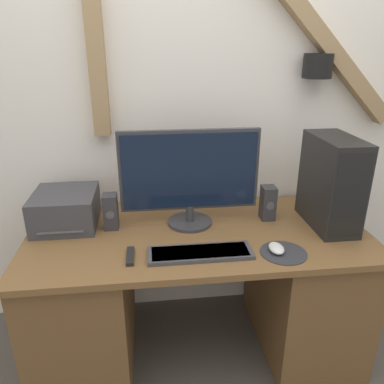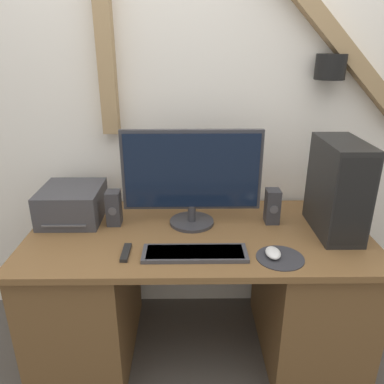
{
  "view_description": "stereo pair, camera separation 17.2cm",
  "coord_description": "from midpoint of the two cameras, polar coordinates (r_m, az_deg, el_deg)",
  "views": [
    {
      "loc": [
        -0.22,
        -1.21,
        1.56
      ],
      "look_at": [
        -0.03,
        0.38,
        0.92
      ],
      "focal_mm": 35.0,
      "sensor_mm": 36.0,
      "label": 1
    },
    {
      "loc": [
        -0.05,
        -1.22,
        1.56
      ],
      "look_at": [
        -0.03,
        0.38,
        0.92
      ],
      "focal_mm": 35.0,
      "sensor_mm": 36.0,
      "label": 2
    }
  ],
  "objects": [
    {
      "name": "wall_back",
      "position": [
        2.04,
        3.38,
        16.12
      ],
      "size": [
        6.4,
        0.2,
        2.7
      ],
      "color": "white",
      "rests_on": "ground_plane"
    },
    {
      "name": "monitor",
      "position": [
        1.79,
        2.71,
        2.61
      ],
      "size": [
        0.67,
        0.22,
        0.48
      ],
      "color": "#333338",
      "rests_on": "desk"
    },
    {
      "name": "mouse",
      "position": [
        1.66,
        15.22,
        -9.01
      ],
      "size": [
        0.06,
        0.1,
        0.03
      ],
      "color": "silver",
      "rests_on": "mousepad"
    },
    {
      "name": "remote_control",
      "position": [
        1.64,
        -7.07,
        -9.22
      ],
      "size": [
        0.03,
        0.14,
        0.02
      ],
      "color": "black",
      "rests_on": "desk"
    },
    {
      "name": "printer",
      "position": [
        1.98,
        -15.44,
        -1.77
      ],
      "size": [
        0.3,
        0.33,
        0.17
      ],
      "color": "#38383D",
      "rests_on": "desk"
    },
    {
      "name": "speaker_right",
      "position": [
        1.93,
        14.67,
        -2.17
      ],
      "size": [
        0.07,
        0.08,
        0.18
      ],
      "color": "#2D2D33",
      "rests_on": "desk"
    },
    {
      "name": "keyboard",
      "position": [
        1.62,
        3.52,
        -9.35
      ],
      "size": [
        0.45,
        0.14,
        0.02
      ],
      "color": "#3D3D42",
      "rests_on": "desk"
    },
    {
      "name": "computer_tower",
      "position": [
        1.89,
        23.85,
        0.5
      ],
      "size": [
        0.18,
        0.37,
        0.44
      ],
      "color": "black",
      "rests_on": "desk"
    },
    {
      "name": "desk",
      "position": [
        1.99,
        3.47,
        -14.85
      ],
      "size": [
        1.63,
        0.76,
        0.71
      ],
      "color": "brown",
      "rests_on": "ground_plane"
    },
    {
      "name": "mousepad",
      "position": [
        1.67,
        16.23,
        -9.69
      ],
      "size": [
        0.2,
        0.2,
        0.0
      ],
      "color": "#2D2D33",
      "rests_on": "desk"
    },
    {
      "name": "speaker_left",
      "position": [
        1.87,
        -9.27,
        -2.46
      ],
      "size": [
        0.07,
        0.08,
        0.18
      ],
      "color": "#2D2D33",
      "rests_on": "desk"
    }
  ]
}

